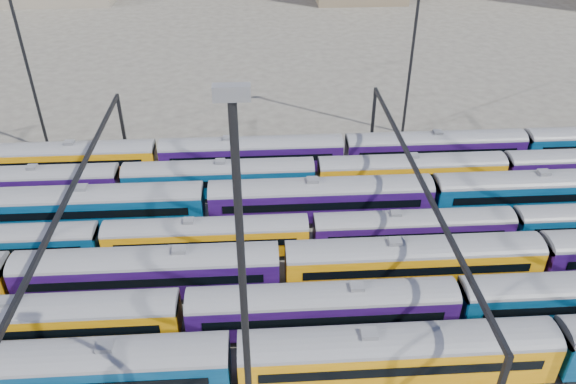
{
  "coord_description": "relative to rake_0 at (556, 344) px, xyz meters",
  "views": [
    {
      "loc": [
        -4.13,
        -41.21,
        33.28
      ],
      "look_at": [
        -1.21,
        5.82,
        3.0
      ],
      "focal_mm": 35.0,
      "sensor_mm": 36.0,
      "label": 1
    }
  ],
  "objects": [
    {
      "name": "ground",
      "position": [
        -16.43,
        15.0,
        -2.92
      ],
      "size": [
        500.0,
        500.0,
        0.0
      ],
      "primitive_type": "plane",
      "color": "#3F3B35",
      "rests_on": "ground"
    },
    {
      "name": "rake_0",
      "position": [
        0.0,
        0.0,
        0.0
      ],
      "size": [
        135.31,
        3.3,
        5.57
      ],
      "color": "black",
      "rests_on": "ground"
    },
    {
      "name": "rake_1",
      "position": [
        -26.62,
        5.0,
        -0.19
      ],
      "size": [
        126.69,
        3.09,
        5.21
      ],
      "color": "black",
      "rests_on": "ground"
    },
    {
      "name": "rake_2",
      "position": [
        -7.69,
        10.0,
        -0.05
      ],
      "size": [
        155.15,
        3.24,
        5.47
      ],
      "color": "black",
      "rests_on": "ground"
    },
    {
      "name": "rake_3",
      "position": [
        -25.43,
        15.0,
        -0.48
      ],
      "size": [
        94.75,
        2.78,
        4.66
      ],
      "color": "black",
      "rests_on": "ground"
    },
    {
      "name": "rake_4",
      "position": [
        -3.18,
        20.0,
        -0.01
      ],
      "size": [
        134.84,
        3.29,
        5.55
      ],
      "color": "black",
      "rests_on": "ground"
    },
    {
      "name": "rake_5",
      "position": [
        -4.09,
        25.0,
        -0.27
      ],
      "size": [
        143.54,
        3.0,
        5.05
      ],
      "color": "black",
      "rests_on": "ground"
    },
    {
      "name": "rake_6",
      "position": [
        -21.23,
        30.0,
        -0.2
      ],
      "size": [
        147.64,
        3.08,
        5.2
      ],
      "color": "black",
      "rests_on": "ground"
    },
    {
      "name": "gantry_1",
      "position": [
        -36.43,
        15.0,
        3.86
      ],
      "size": [
        0.35,
        40.35,
        8.03
      ],
      "color": "black",
      "rests_on": "ground"
    },
    {
      "name": "gantry_2",
      "position": [
        -6.43,
        15.0,
        3.86
      ],
      "size": [
        0.35,
        40.35,
        8.03
      ],
      "color": "black",
      "rests_on": "ground"
    },
    {
      "name": "mast_1",
      "position": [
        -46.43,
        37.0,
        11.05
      ],
      "size": [
        1.4,
        0.5,
        25.6
      ],
      "color": "black",
      "rests_on": "ground"
    },
    {
      "name": "mast_2",
      "position": [
        -21.43,
        -7.0,
        11.05
      ],
      "size": [
        1.4,
        0.5,
        25.6
      ],
      "color": "black",
      "rests_on": "ground"
    },
    {
      "name": "mast_3",
      "position": [
        -1.43,
        39.0,
        11.05
      ],
      "size": [
        1.4,
        0.5,
        25.6
      ],
      "color": "black",
      "rests_on": "ground"
    }
  ]
}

